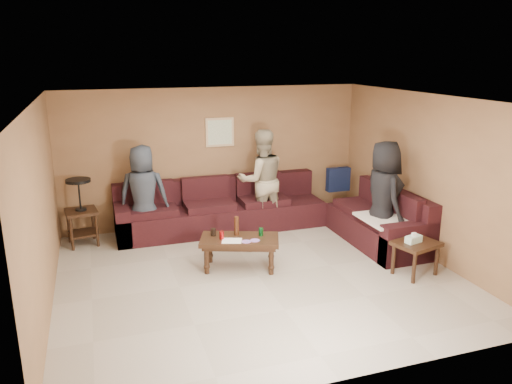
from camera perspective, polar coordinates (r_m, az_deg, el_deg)
room at (r=6.71m, az=0.26°, el=3.40°), size 5.60×5.50×2.50m
sectional_sofa at (r=8.71m, az=2.15°, el=-2.83°), size 4.65×2.90×0.97m
coffee_table at (r=7.34m, az=-1.91°, el=-5.78°), size 1.26×0.92×0.76m
end_table_left at (r=8.66m, az=-19.37°, el=-2.03°), size 0.55×0.55×1.12m
side_table_right at (r=7.48m, az=17.79°, el=-5.98°), size 0.71×0.63×0.64m
waste_bin at (r=8.11m, az=-1.22°, el=-5.74°), size 0.28×0.28×0.26m
wall_art at (r=9.07m, az=-4.17°, el=6.83°), size 0.52×0.04×0.52m
person_left at (r=8.47m, az=-12.73°, el=-0.22°), size 0.91×0.70×1.65m
person_middle at (r=8.84m, az=0.63°, el=1.38°), size 0.89×0.70×1.81m
person_right at (r=8.11m, az=14.33°, el=-0.54°), size 0.62×0.91×1.78m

